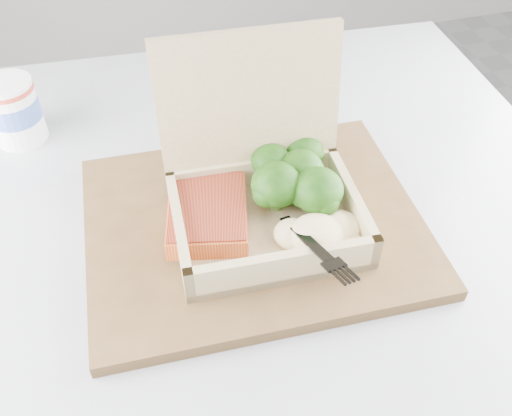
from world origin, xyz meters
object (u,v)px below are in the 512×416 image
object	(u,v)px
cafe_table	(248,324)
serving_tray	(254,224)
paper_cup	(13,109)
takeout_container	(261,182)

from	to	relation	value
cafe_table	serving_tray	world-z (taller)	serving_tray
serving_tray	paper_cup	xyz separation A→B (m)	(-0.25, 0.25, 0.04)
serving_tray	takeout_container	bearing A→B (deg)	31.34
cafe_table	takeout_container	xyz separation A→B (m)	(0.02, 0.00, 0.26)
cafe_table	takeout_container	distance (m)	0.26
cafe_table	paper_cup	bearing A→B (deg)	134.55
serving_tray	takeout_container	distance (m)	0.06
cafe_table	takeout_container	size ratio (longest dim) A/B	4.32
serving_tray	paper_cup	bearing A→B (deg)	135.05
cafe_table	takeout_container	world-z (taller)	takeout_container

